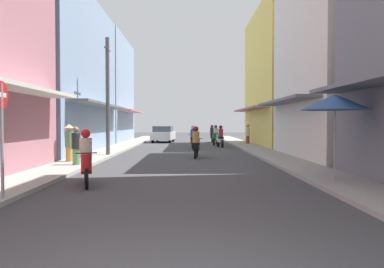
% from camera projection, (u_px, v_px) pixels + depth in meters
% --- Properties ---
extents(ground_plane, '(98.11, 98.11, 0.00)m').
position_uv_depth(ground_plane, '(185.00, 153.00, 22.43)').
color(ground_plane, '#424244').
extents(sidewalk_left, '(1.72, 52.59, 0.12)m').
position_uv_depth(sidewalk_left, '(106.00, 152.00, 22.38)').
color(sidewalk_left, '#ADA89E').
rests_on(sidewalk_left, ground).
extents(sidewalk_right, '(1.72, 52.59, 0.12)m').
position_uv_depth(sidewalk_right, '(263.00, 152.00, 22.48)').
color(sidewalk_right, '#9E9991').
rests_on(sidewalk_right, ground).
extents(building_left_mid, '(7.05, 12.86, 9.18)m').
position_uv_depth(building_left_mid, '(45.00, 76.00, 23.40)').
color(building_left_mid, '#8CA5CC').
rests_on(building_left_mid, ground).
extents(building_left_far, '(7.05, 10.04, 9.30)m').
position_uv_depth(building_left_far, '(93.00, 91.00, 35.21)').
color(building_left_far, '#8CA5CC').
rests_on(building_left_far, ground).
extents(building_right_mid, '(7.05, 9.11, 11.39)m').
position_uv_depth(building_right_mid, '(356.00, 42.00, 19.07)').
color(building_right_mid, silver).
rests_on(building_right_mid, ground).
extents(building_right_far, '(7.05, 11.52, 10.34)m').
position_uv_depth(building_right_far, '(295.00, 78.00, 29.86)').
color(building_right_far, '#EFD159').
rests_on(building_right_far, ground).
extents(motorbike_maroon, '(0.55, 1.81, 1.58)m').
position_uv_depth(motorbike_maroon, '(193.00, 138.00, 26.38)').
color(motorbike_maroon, black).
rests_on(motorbike_maroon, ground).
extents(motorbike_red, '(0.69, 1.76, 1.58)m').
position_uv_depth(motorbike_red, '(86.00, 160.00, 10.88)').
color(motorbike_red, black).
rests_on(motorbike_red, ground).
extents(motorbike_black, '(0.55, 1.81, 1.58)m').
position_uv_depth(motorbike_black, '(196.00, 144.00, 19.51)').
color(motorbike_black, black).
rests_on(motorbike_black, ground).
extents(motorbike_orange, '(0.55, 1.81, 0.96)m').
position_uv_depth(motorbike_orange, '(196.00, 138.00, 32.67)').
color(motorbike_orange, black).
rests_on(motorbike_orange, ground).
extents(motorbike_green, '(0.66, 1.78, 1.58)m').
position_uv_depth(motorbike_green, '(215.00, 136.00, 30.90)').
color(motorbike_green, black).
rests_on(motorbike_green, ground).
extents(motorbike_silver, '(0.58, 1.80, 1.58)m').
position_uv_depth(motorbike_silver, '(220.00, 137.00, 27.92)').
color(motorbike_silver, black).
rests_on(motorbike_silver, ground).
extents(motorbike_blue, '(0.55, 1.81, 1.58)m').
position_uv_depth(motorbike_blue, '(212.00, 134.00, 35.18)').
color(motorbike_blue, black).
rests_on(motorbike_blue, ground).
extents(parked_car, '(2.07, 4.22, 1.45)m').
position_uv_depth(parked_car, '(163.00, 134.00, 35.31)').
color(parked_car, silver).
rests_on(parked_car, ground).
extents(pedestrian_midway, '(0.34, 0.34, 1.60)m').
position_uv_depth(pedestrian_midway, '(76.00, 147.00, 15.21)').
color(pedestrian_midway, '#598C59').
rests_on(pedestrian_midway, ground).
extents(pedestrian_far, '(0.44, 0.44, 1.67)m').
position_uv_depth(pedestrian_far, '(248.00, 133.00, 30.85)').
color(pedestrian_far, '#99333F').
rests_on(pedestrian_far, ground).
extents(pedestrian_foreground, '(0.44, 0.44, 1.69)m').
position_uv_depth(pedestrian_foreground, '(69.00, 142.00, 16.50)').
color(pedestrian_foreground, '#BF8C3F').
rests_on(pedestrian_foreground, ground).
extents(vendor_umbrella, '(1.92, 1.92, 2.57)m').
position_uv_depth(vendor_umbrella, '(335.00, 102.00, 11.14)').
color(vendor_umbrella, '#99999E').
rests_on(vendor_umbrella, ground).
extents(utility_pole, '(0.20, 1.20, 6.09)m').
position_uv_depth(utility_pole, '(108.00, 96.00, 19.93)').
color(utility_pole, '#4C4C4F').
rests_on(utility_pole, ground).
extents(street_sign_no_entry, '(0.07, 0.60, 2.65)m').
position_uv_depth(street_sign_no_entry, '(2.00, 124.00, 8.39)').
color(street_sign_no_entry, gray).
rests_on(street_sign_no_entry, ground).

